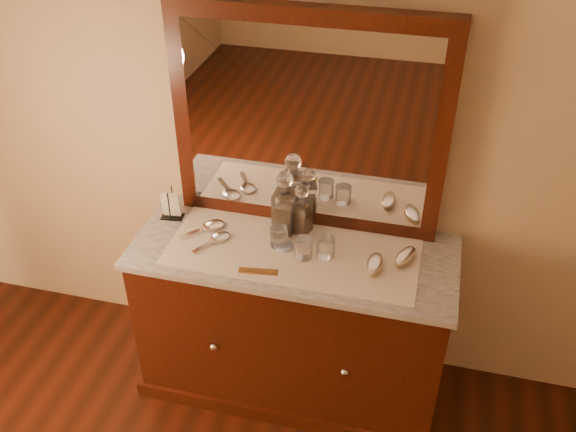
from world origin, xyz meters
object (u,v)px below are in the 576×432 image
(pin_dish, at_px, (284,246))
(brush_near, at_px, (374,265))
(mirror_frame, at_px, (308,123))
(napkin_rack, at_px, (171,206))
(decanter_left, at_px, (285,209))
(hand_mirror_inner, at_px, (217,239))
(brush_far, at_px, (405,257))
(hand_mirror_outer, at_px, (210,227))
(dresser_cabinet, at_px, (293,322))
(decanter_right, at_px, (302,214))
(comb, at_px, (258,271))

(pin_dish, height_order, brush_near, brush_near)
(mirror_frame, relative_size, napkin_rack, 7.72)
(decanter_left, bearing_deg, hand_mirror_inner, -151.33)
(brush_far, bearing_deg, hand_mirror_outer, 178.87)
(dresser_cabinet, relative_size, brush_near, 9.42)
(mirror_frame, bearing_deg, hand_mirror_outer, -155.32)
(decanter_right, bearing_deg, hand_mirror_outer, -169.19)
(dresser_cabinet, height_order, napkin_rack, napkin_rack)
(pin_dish, xyz_separation_m, brush_far, (0.53, 0.03, 0.01))
(dresser_cabinet, relative_size, pin_dish, 17.15)
(decanter_left, bearing_deg, mirror_frame, 58.37)
(comb, xyz_separation_m, hand_mirror_inner, (-0.24, 0.17, 0.00))
(decanter_left, distance_m, hand_mirror_inner, 0.33)
(hand_mirror_inner, bearing_deg, pin_dish, 5.07)
(comb, xyz_separation_m, brush_near, (0.47, 0.14, 0.02))
(dresser_cabinet, distance_m, napkin_rack, 0.80)
(decanter_right, distance_m, hand_mirror_inner, 0.40)
(mirror_frame, xyz_separation_m, comb, (-0.11, -0.43, -0.49))
(dresser_cabinet, bearing_deg, hand_mirror_outer, 172.30)
(mirror_frame, relative_size, comb, 7.24)
(pin_dish, relative_size, brush_near, 0.55)
(decanter_right, bearing_deg, dresser_cabinet, -91.55)
(decanter_right, distance_m, brush_far, 0.50)
(pin_dish, bearing_deg, napkin_rack, 170.14)
(mirror_frame, bearing_deg, pin_dish, -100.63)
(comb, distance_m, decanter_left, 0.34)
(dresser_cabinet, height_order, hand_mirror_inner, hand_mirror_inner)
(pin_dish, bearing_deg, decanter_right, 69.62)
(brush_near, bearing_deg, decanter_right, 153.18)
(hand_mirror_outer, bearing_deg, brush_far, -1.13)
(brush_far, xyz_separation_m, hand_mirror_outer, (-0.90, 0.02, -0.01))
(decanter_left, xyz_separation_m, brush_far, (0.56, -0.09, -0.10))
(hand_mirror_outer, bearing_deg, dresser_cabinet, -7.70)
(napkin_rack, bearing_deg, pin_dish, -9.86)
(comb, height_order, brush_far, brush_far)
(brush_far, bearing_deg, decanter_left, 171.00)
(brush_near, relative_size, hand_mirror_inner, 0.72)
(brush_far, bearing_deg, comb, -158.99)
(decanter_left, relative_size, brush_near, 2.11)
(comb, distance_m, brush_near, 0.49)
(brush_near, relative_size, hand_mirror_outer, 0.73)
(comb, bearing_deg, dresser_cabinet, 52.62)
(pin_dish, xyz_separation_m, decanter_right, (0.05, 0.13, 0.09))
(decanter_left, height_order, decanter_right, decanter_left)
(pin_dish, distance_m, hand_mirror_outer, 0.37)
(mirror_frame, relative_size, hand_mirror_outer, 5.85)
(pin_dish, distance_m, hand_mirror_inner, 0.30)
(comb, height_order, decanter_right, decanter_right)
(comb, distance_m, hand_mirror_inner, 0.29)
(brush_near, bearing_deg, decanter_left, 158.36)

